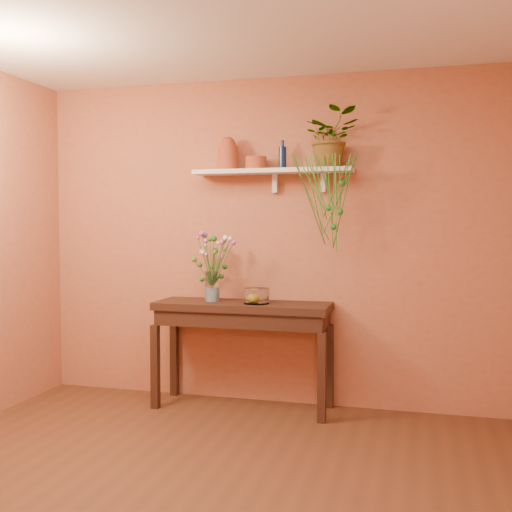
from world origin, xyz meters
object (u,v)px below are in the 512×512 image
(bouquet, at_px, (213,253))
(terracotta_jug, at_px, (228,154))
(spider_plant, at_px, (331,138))
(glass_bowl, at_px, (257,297))
(glass_vase, at_px, (212,289))
(sideboard, at_px, (243,318))
(blue_bottle, at_px, (282,157))

(bouquet, bearing_deg, terracotta_jug, 50.59)
(spider_plant, relative_size, glass_bowl, 2.27)
(terracotta_jug, distance_m, glass_bowl, 1.19)
(terracotta_jug, bearing_deg, glass_bowl, -28.70)
(glass_bowl, bearing_deg, terracotta_jug, 151.30)
(glass_vase, height_order, glass_bowl, glass_vase)
(glass_vase, bearing_deg, sideboard, 1.95)
(blue_bottle, distance_m, glass_bowl, 1.14)
(sideboard, bearing_deg, glass_vase, -178.05)
(sideboard, relative_size, glass_vase, 5.81)
(bouquet, relative_size, glass_bowl, 2.25)
(sideboard, xyz_separation_m, blue_bottle, (0.30, 0.14, 1.29))
(glass_bowl, bearing_deg, sideboard, 161.43)
(glass_vase, distance_m, bouquet, 0.29)
(sideboard, xyz_separation_m, terracotta_jug, (-0.16, 0.11, 1.33))
(blue_bottle, relative_size, glass_vase, 0.94)
(terracotta_jug, xyz_separation_m, spider_plant, (0.85, 0.01, 0.10))
(bouquet, bearing_deg, sideboard, 0.31)
(blue_bottle, bearing_deg, sideboard, -155.31)
(glass_vase, relative_size, glass_bowl, 1.20)
(bouquet, bearing_deg, glass_vase, -113.88)
(glass_bowl, bearing_deg, blue_bottle, 47.05)
(sideboard, distance_m, blue_bottle, 1.34)
(glass_vase, bearing_deg, glass_bowl, -5.18)
(sideboard, height_order, glass_vase, glass_vase)
(spider_plant, height_order, glass_vase, spider_plant)
(terracotta_jug, relative_size, blue_bottle, 1.18)
(spider_plant, xyz_separation_m, glass_vase, (-0.94, -0.13, -1.20))
(terracotta_jug, distance_m, blue_bottle, 0.46)
(blue_bottle, distance_m, glass_vase, 1.21)
(spider_plant, distance_m, glass_bowl, 1.38)
(glass_vase, bearing_deg, blue_bottle, 14.75)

